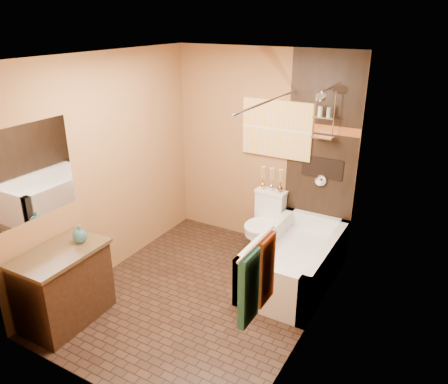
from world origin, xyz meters
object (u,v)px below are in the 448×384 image
Objects in this scene: toilet at (264,223)px; vanity at (64,286)px; sunset_painting at (277,129)px; bathtub at (295,264)px.

vanity is (-1.12, -2.22, -0.00)m from toilet.
vanity is at bearing -114.43° from sunset_painting.
toilet is at bearing 142.19° from bathtub.
bathtub is 0.78m from toilet.
vanity is at bearing -134.58° from bathtub.
bathtub is at bearing -36.29° from toilet.
bathtub is at bearing 43.97° from vanity.
vanity is at bearing -115.39° from toilet.
toilet reaches higher than vanity.
sunset_painting is at bearing 91.52° from toilet.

